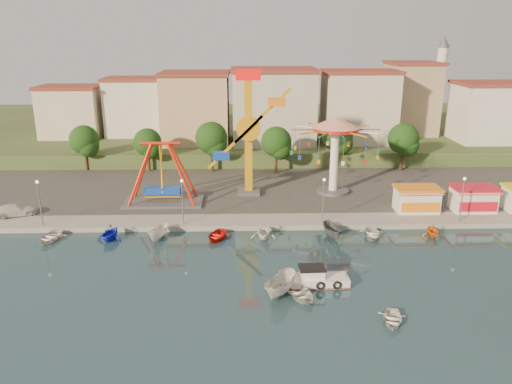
{
  "coord_description": "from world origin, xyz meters",
  "views": [
    {
      "loc": [
        -1.12,
        -40.61,
        21.39
      ],
      "look_at": [
        0.34,
        14.0,
        4.0
      ],
      "focal_mm": 35.0,
      "sensor_mm": 36.0,
      "label": 1
    }
  ],
  "objects_px": {
    "cabin_motorboat": "(317,280)",
    "skiff": "(281,286)",
    "pirate_ship_ride": "(162,174)",
    "kamikaze_tower": "(251,137)",
    "rowboat_a": "(300,294)",
    "van": "(15,210)",
    "wave_swinger": "(335,138)"
  },
  "relations": [
    {
      "from": "skiff",
      "to": "cabin_motorboat",
      "type": "bearing_deg",
      "value": 57.87
    },
    {
      "from": "kamikaze_tower",
      "to": "rowboat_a",
      "type": "xyz_separation_m",
      "value": [
        3.64,
        -27.07,
        -8.06
      ]
    },
    {
      "from": "wave_swinger",
      "to": "rowboat_a",
      "type": "height_order",
      "value": "wave_swinger"
    },
    {
      "from": "pirate_ship_ride",
      "to": "skiff",
      "type": "bearing_deg",
      "value": -59.97
    },
    {
      "from": "cabin_motorboat",
      "to": "van",
      "type": "relative_size",
      "value": 1.1
    },
    {
      "from": "kamikaze_tower",
      "to": "van",
      "type": "bearing_deg",
      "value": -164.52
    },
    {
      "from": "pirate_ship_ride",
      "to": "cabin_motorboat",
      "type": "relative_size",
      "value": 1.88
    },
    {
      "from": "cabin_motorboat",
      "to": "van",
      "type": "distance_m",
      "value": 37.84
    },
    {
      "from": "pirate_ship_ride",
      "to": "skiff",
      "type": "height_order",
      "value": "pirate_ship_ride"
    },
    {
      "from": "pirate_ship_ride",
      "to": "cabin_motorboat",
      "type": "xyz_separation_m",
      "value": [
        16.79,
        -21.36,
        -3.9
      ]
    },
    {
      "from": "kamikaze_tower",
      "to": "pirate_ship_ride",
      "type": "bearing_deg",
      "value": -162.95
    },
    {
      "from": "kamikaze_tower",
      "to": "cabin_motorboat",
      "type": "xyz_separation_m",
      "value": [
        5.41,
        -24.86,
        -7.96
      ]
    },
    {
      "from": "skiff",
      "to": "van",
      "type": "height_order",
      "value": "van"
    },
    {
      "from": "cabin_motorboat",
      "to": "skiff",
      "type": "relative_size",
      "value": 1.13
    },
    {
      "from": "pirate_ship_ride",
      "to": "kamikaze_tower",
      "type": "height_order",
      "value": "kamikaze_tower"
    },
    {
      "from": "wave_swinger",
      "to": "skiff",
      "type": "distance_m",
      "value": 29.4
    },
    {
      "from": "pirate_ship_ride",
      "to": "wave_swinger",
      "type": "xyz_separation_m",
      "value": [
        22.54,
        3.81,
        3.8
      ]
    },
    {
      "from": "rowboat_a",
      "to": "pirate_ship_ride",
      "type": "bearing_deg",
      "value": 98.14
    },
    {
      "from": "cabin_motorboat",
      "to": "skiff",
      "type": "bearing_deg",
      "value": -154.17
    },
    {
      "from": "rowboat_a",
      "to": "wave_swinger",
      "type": "bearing_deg",
      "value": 50.3
    },
    {
      "from": "cabin_motorboat",
      "to": "kamikaze_tower",
      "type": "bearing_deg",
      "value": 100.13
    },
    {
      "from": "pirate_ship_ride",
      "to": "van",
      "type": "distance_m",
      "value": 17.83
    },
    {
      "from": "kamikaze_tower",
      "to": "wave_swinger",
      "type": "relative_size",
      "value": 1.42
    },
    {
      "from": "skiff",
      "to": "wave_swinger",
      "type": "bearing_deg",
      "value": 101.18
    },
    {
      "from": "skiff",
      "to": "van",
      "type": "xyz_separation_m",
      "value": [
        -30.41,
        18.8,
        0.4
      ]
    },
    {
      "from": "wave_swinger",
      "to": "cabin_motorboat",
      "type": "height_order",
      "value": "wave_swinger"
    },
    {
      "from": "wave_swinger",
      "to": "skiff",
      "type": "bearing_deg",
      "value": -108.72
    },
    {
      "from": "wave_swinger",
      "to": "cabin_motorboat",
      "type": "distance_m",
      "value": 26.94
    },
    {
      "from": "kamikaze_tower",
      "to": "cabin_motorboat",
      "type": "relative_size",
      "value": 3.11
    },
    {
      "from": "rowboat_a",
      "to": "van",
      "type": "bearing_deg",
      "value": 124.69
    },
    {
      "from": "kamikaze_tower",
      "to": "cabin_motorboat",
      "type": "height_order",
      "value": "kamikaze_tower"
    },
    {
      "from": "cabin_motorboat",
      "to": "rowboat_a",
      "type": "height_order",
      "value": "cabin_motorboat"
    }
  ]
}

